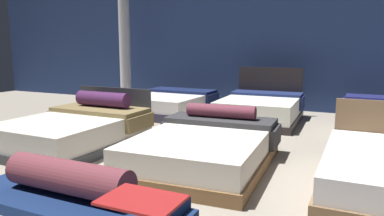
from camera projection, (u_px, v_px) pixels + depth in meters
The scene contains 7 objects.
ground_plane at pixel (188, 177), 4.18m from camera, with size 18.00×18.00×0.02m, color gray.
showroom_back_wall at pixel (283, 35), 8.42m from camera, with size 18.00×0.06×3.50m, color navy.
bed_3 at pixel (76, 130), 5.43m from camera, with size 1.62×2.08×0.79m.
bed_4 at pixel (204, 148), 4.53m from camera, with size 1.68×2.18×0.67m.
bed_6 at pixel (170, 104), 8.07m from camera, with size 1.67×1.96×0.49m.
bed_7 at pixel (261, 109), 7.22m from camera, with size 1.56×1.98×1.03m.
support_pillar at pixel (124, 36), 9.26m from camera, with size 0.28×0.28×3.50m, color silver.
Camera 1 is at (1.74, -3.60, 1.45)m, focal length 34.12 mm.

